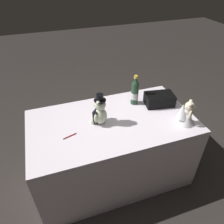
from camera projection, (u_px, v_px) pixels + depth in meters
name	position (u px, v px, depth m)	size (l,w,h in m)	color
ground_plane	(112.00, 172.00, 2.43)	(12.00, 12.00, 0.00)	#2D2826
reception_table	(112.00, 149.00, 2.20)	(1.55, 0.86, 0.77)	white
teddy_bear_groom	(100.00, 112.00, 1.87)	(0.15, 0.14, 0.31)	beige
teddy_bear_bride	(186.00, 114.00, 1.88)	(0.20, 0.19, 0.24)	white
champagne_bottle	(135.00, 92.00, 2.13)	(0.08, 0.08, 0.32)	#23432C
signing_pen	(69.00, 136.00, 1.80)	(0.12, 0.05, 0.01)	maroon
gift_case_black	(159.00, 99.00, 2.16)	(0.31, 0.23, 0.12)	black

